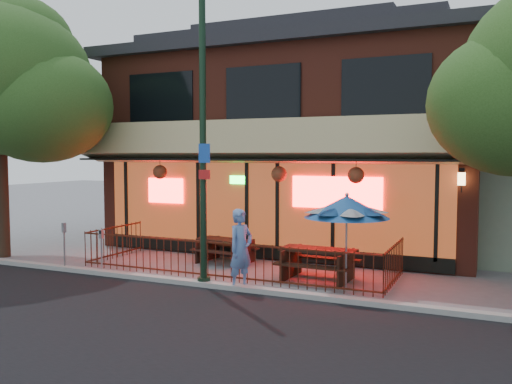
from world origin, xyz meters
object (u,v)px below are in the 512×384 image
parking_meter_near (101,244)px  street_light (203,155)px  patio_umbrella (347,207)px  picnic_table_right (318,260)px  pedestrian (241,249)px  street_tree_left (2,72)px  parking_meter_far (64,238)px  picnic_table_left (225,247)px

parking_meter_near → street_light: bearing=-0.0°
street_light → patio_umbrella: street_light is taller
picnic_table_right → patio_umbrella: bearing=-32.1°
patio_umbrella → pedestrian: (-2.25, -1.05, -1.00)m
street_light → parking_meter_near: bearing=180.0°
street_light → picnic_table_right: (2.36, 1.65, -2.62)m
picnic_table_right → street_tree_left: bearing=-175.0°
street_tree_left → parking_meter_far: (3.12, -0.85, -4.78)m
street_light → pedestrian: street_light is taller
picnic_table_left → patio_umbrella: (4.03, -1.57, 1.49)m
patio_umbrella → street_light: bearing=-161.1°
picnic_table_left → picnic_table_right: picnic_table_right is taller
patio_umbrella → parking_meter_near: patio_umbrella is taller
pedestrian → parking_meter_far: (-5.31, -0.11, -0.06)m
picnic_table_right → parking_meter_far: 6.92m
street_light → parking_meter_far: size_ratio=5.33×
picnic_table_right → parking_meter_far: (-6.70, -1.70, 0.36)m
patio_umbrella → parking_meter_near: 6.53m
parking_meter_far → parking_meter_near: bearing=2.8°
street_tree_left → parking_meter_far: street_tree_left is taller
street_light → street_tree_left: 7.91m
patio_umbrella → pedestrian: 2.68m
picnic_table_left → parking_meter_far: (-3.54, -2.73, 0.43)m
picnic_table_right → parking_meter_far: bearing=-165.7°
parking_meter_near → parking_meter_far: parking_meter_far is taller
street_tree_left → patio_umbrella: street_tree_left is taller
picnic_table_left → parking_meter_near: 3.55m
patio_umbrella → parking_meter_far: size_ratio=1.74×
patio_umbrella → parking_meter_near: (-6.34, -1.10, -1.14)m
street_tree_left → picnic_table_left: 8.66m
parking_meter_near → patio_umbrella: bearing=9.9°
street_light → picnic_table_right: street_light is taller
street_tree_left → pedestrian: (8.43, -0.74, -4.72)m
street_tree_left → pedestrian: bearing=-5.0°
street_light → picnic_table_right: bearing=34.9°
street_light → pedestrian: bearing=3.1°
picnic_table_right → patio_umbrella: (0.86, -0.54, 1.42)m
street_light → picnic_table_left: bearing=106.7°
parking_meter_far → patio_umbrella: bearing=8.7°
parking_meter_far → street_light: bearing=0.8°
parking_meter_near → pedestrian: bearing=0.7°
street_tree_left → patio_umbrella: bearing=1.7°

